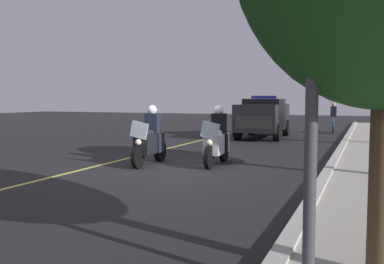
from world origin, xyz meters
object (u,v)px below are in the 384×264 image
at_px(police_motorcycle_lead_right, 217,141).
at_px(cyclist_background, 333,118).
at_px(police_motorcycle_lead_left, 150,141).
at_px(police_suv, 263,116).

height_order(police_motorcycle_lead_right, cyclist_background, police_motorcycle_lead_right).
relative_size(police_motorcycle_lead_left, cyclist_background, 1.22).
distance_m(police_motorcycle_lead_left, police_suv, 9.74).
distance_m(police_motorcycle_lead_left, police_motorcycle_lead_right, 1.94).
relative_size(police_motorcycle_lead_left, police_suv, 0.43).
bearing_deg(cyclist_background, police_motorcycle_lead_right, -9.56).
bearing_deg(police_motorcycle_lead_left, cyclist_background, 163.70).
height_order(police_motorcycle_lead_left, cyclist_background, police_motorcycle_lead_left).
xyz_separation_m(police_motorcycle_lead_left, cyclist_background, (-13.83, 4.04, 0.14)).
xyz_separation_m(police_motorcycle_lead_left, police_motorcycle_lead_right, (-0.66, 1.83, 0.00)).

